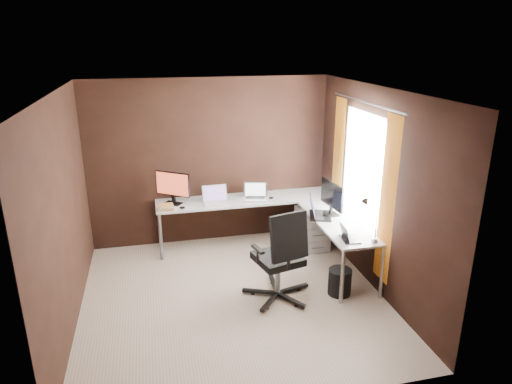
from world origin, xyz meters
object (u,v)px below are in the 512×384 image
monitor_left (173,186)px  laptop_white (215,199)px  book_stack (166,207)px  wastebasket (340,282)px  laptop_black_big (317,212)px  office_chair (280,273)px  laptop_silver (255,195)px  monitor_right (332,196)px  laptop_black_small (348,236)px  drawer_pedestal (312,228)px  desk_lamp (369,215)px

monitor_left → laptop_white: monitor_left is taller
book_stack → wastebasket: book_stack is taller
laptop_black_big → book_stack: laptop_black_big is taller
book_stack → monitor_left: bearing=60.2°
wastebasket → monitor_left: bearing=137.3°
book_stack → office_chair: office_chair is taller
laptop_silver → book_stack: (-1.33, -0.16, -0.02)m
monitor_right → laptop_silver: size_ratio=1.39×
laptop_black_small → book_stack: 2.58m
drawer_pedestal → office_chair: bearing=-124.5°
laptop_black_big → drawer_pedestal: bearing=3.5°
monitor_left → book_stack: bearing=-84.4°
monitor_right → laptop_silver: (-0.86, 0.87, -0.21)m
laptop_white → laptop_silver: 0.61m
monitor_right → laptop_black_big: 0.29m
monitor_right → book_stack: (-2.20, 0.72, -0.23)m
monitor_right → desk_lamp: bearing=179.5°
book_stack → wastebasket: 2.60m
desk_lamp → wastebasket: 0.94m
laptop_silver → book_stack: size_ratio=1.64×
laptop_silver → desk_lamp: desk_lamp is taller
monitor_right → desk_lamp: desk_lamp is taller
monitor_right → laptop_silver: bearing=37.7°
laptop_black_big → wastebasket: (0.02, -0.80, -0.62)m
laptop_white → wastebasket: size_ratio=1.11×
laptop_silver → wastebasket: (0.68, -1.69, -0.62)m
book_stack → office_chair: 1.97m
monitor_left → desk_lamp: (2.17, -1.83, 0.06)m
laptop_silver → desk_lamp: (0.96, -1.77, 0.28)m
laptop_white → laptop_black_big: (1.27, -0.86, 0.01)m
drawer_pedestal → wastebasket: 1.37m
laptop_white → office_chair: 1.73m
drawer_pedestal → book_stack: 2.20m
laptop_white → book_stack: 0.74m
wastebasket → office_chair: bearing=174.3°
book_stack → laptop_white: bearing=10.2°
monitor_right → office_chair: bearing=121.2°
laptop_white → drawer_pedestal: bearing=-13.4°
drawer_pedestal → laptop_black_big: (-0.15, -0.55, 0.49)m
book_stack → laptop_black_big: bearing=-20.1°
office_chair → wastebasket: bearing=-19.7°
drawer_pedestal → monitor_right: size_ratio=1.07×
drawer_pedestal → wastebasket: bearing=-95.3°
monitor_left → book_stack: size_ratio=1.94×
drawer_pedestal → laptop_silver: bearing=157.8°
monitor_right → wastebasket: size_ratio=1.70×
laptop_white → desk_lamp: (1.57, -1.74, 0.28)m
monitor_left → book_stack: 0.34m
drawer_pedestal → wastebasket: drawer_pedestal is taller
monitor_left → monitor_right: 2.27m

